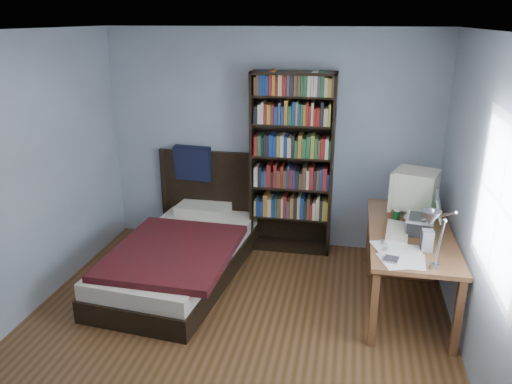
# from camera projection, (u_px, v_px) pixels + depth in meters

# --- Properties ---
(room) EXTENTS (4.20, 4.24, 2.50)m
(room) POSITION_uv_depth(u_px,v_px,m) (228.00, 205.00, 3.77)
(room) COLOR #4C3316
(room) RESTS_ON ground
(desk) EXTENTS (0.75, 1.64, 0.73)m
(desk) POSITION_uv_depth(u_px,v_px,m) (403.00, 241.00, 5.12)
(desk) COLOR brown
(desk) RESTS_ON floor
(crt_monitor) EXTENTS (0.51, 0.47, 0.46)m
(crt_monitor) POSITION_uv_depth(u_px,v_px,m) (414.00, 190.00, 4.89)
(crt_monitor) COLOR beige
(crt_monitor) RESTS_ON desk
(laptop) EXTENTS (0.35, 0.35, 0.38)m
(laptop) POSITION_uv_depth(u_px,v_px,m) (422.00, 222.00, 4.51)
(laptop) COLOR #2D2D30
(laptop) RESTS_ON desk
(desk_lamp) EXTENTS (0.25, 0.56, 0.67)m
(desk_lamp) POSITION_uv_depth(u_px,v_px,m) (432.00, 224.00, 3.38)
(desk_lamp) COLOR #99999E
(desk_lamp) RESTS_ON desk
(keyboard) EXTENTS (0.24, 0.50, 0.05)m
(keyboard) POSITION_uv_depth(u_px,v_px,m) (397.00, 232.00, 4.53)
(keyboard) COLOR beige
(keyboard) RESTS_ON desk
(speaker) EXTENTS (0.09, 0.09, 0.18)m
(speaker) POSITION_uv_depth(u_px,v_px,m) (427.00, 240.00, 4.18)
(speaker) COLOR gray
(speaker) RESTS_ON desk
(soda_can) EXTENTS (0.06, 0.06, 0.11)m
(soda_can) POSITION_uv_depth(u_px,v_px,m) (396.00, 216.00, 4.78)
(soda_can) COLOR #07350D
(soda_can) RESTS_ON desk
(mouse) EXTENTS (0.07, 0.12, 0.04)m
(mouse) POSITION_uv_depth(u_px,v_px,m) (407.00, 218.00, 4.85)
(mouse) COLOR silver
(mouse) RESTS_ON desk
(phone_silver) EXTENTS (0.06, 0.10, 0.02)m
(phone_silver) POSITION_uv_depth(u_px,v_px,m) (384.00, 243.00, 4.33)
(phone_silver) COLOR silver
(phone_silver) RESTS_ON desk
(phone_grey) EXTENTS (0.06, 0.09, 0.02)m
(phone_grey) POSITION_uv_depth(u_px,v_px,m) (385.00, 249.00, 4.21)
(phone_grey) COLOR gray
(phone_grey) RESTS_ON desk
(external_drive) EXTENTS (0.13, 0.13, 0.02)m
(external_drive) POSITION_uv_depth(u_px,v_px,m) (391.00, 260.00, 4.02)
(external_drive) COLOR gray
(external_drive) RESTS_ON desk
(bookshelf) EXTENTS (0.92, 0.30, 2.05)m
(bookshelf) POSITION_uv_depth(u_px,v_px,m) (292.00, 164.00, 5.59)
(bookshelf) COLOR black
(bookshelf) RESTS_ON floor
(bed) EXTENTS (1.30, 2.27, 1.16)m
(bed) POSITION_uv_depth(u_px,v_px,m) (183.00, 251.00, 5.29)
(bed) COLOR black
(bed) RESTS_ON floor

